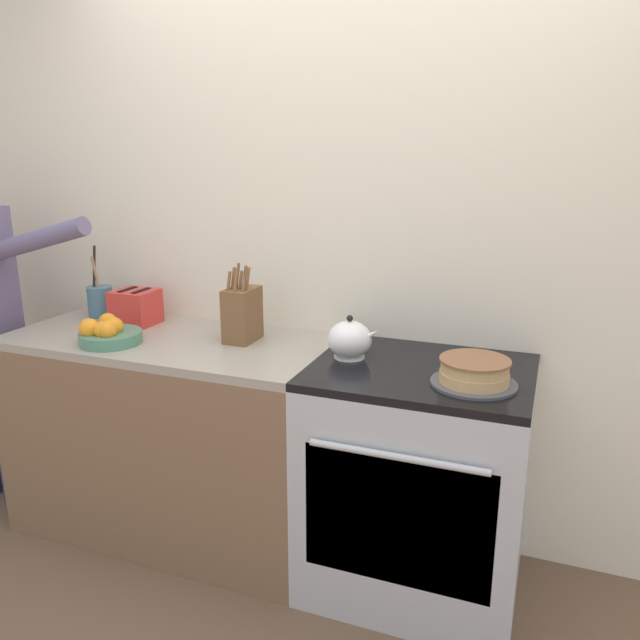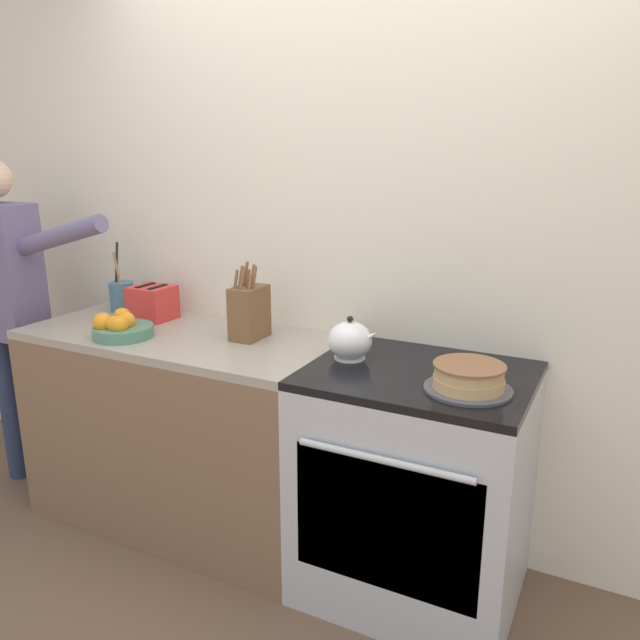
{
  "view_description": "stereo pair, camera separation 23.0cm",
  "coord_description": "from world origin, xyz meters",
  "px_view_note": "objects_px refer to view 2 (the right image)",
  "views": [
    {
      "loc": [
        0.76,
        -1.79,
        1.65
      ],
      "look_at": [
        -0.04,
        0.29,
        1.04
      ],
      "focal_mm": 35.0,
      "sensor_mm": 36.0,
      "label": 1
    },
    {
      "loc": [
        0.97,
        -1.69,
        1.65
      ],
      "look_at": [
        -0.04,
        0.29,
        1.04
      ],
      "focal_mm": 35.0,
      "sensor_mm": 36.0,
      "label": 2
    }
  ],
  "objects_px": {
    "utensil_crock": "(122,296)",
    "layer_cake": "(469,378)",
    "fruit_bowl": "(120,327)",
    "stove_range": "(414,484)",
    "person_baker": "(8,298)",
    "knife_block": "(249,312)",
    "toaster": "(153,303)",
    "tea_kettle": "(350,341)"
  },
  "relations": [
    {
      "from": "utensil_crock",
      "to": "layer_cake",
      "type": "bearing_deg",
      "value": -8.93
    },
    {
      "from": "layer_cake",
      "to": "fruit_bowl",
      "type": "relative_size",
      "value": 1.15
    },
    {
      "from": "stove_range",
      "to": "layer_cake",
      "type": "distance_m",
      "value": 0.53
    },
    {
      "from": "fruit_bowl",
      "to": "person_baker",
      "type": "bearing_deg",
      "value": 175.37
    },
    {
      "from": "knife_block",
      "to": "toaster",
      "type": "height_order",
      "value": "knife_block"
    },
    {
      "from": "stove_range",
      "to": "utensil_crock",
      "type": "height_order",
      "value": "utensil_crock"
    },
    {
      "from": "layer_cake",
      "to": "utensil_crock",
      "type": "distance_m",
      "value": 1.78
    },
    {
      "from": "stove_range",
      "to": "toaster",
      "type": "bearing_deg",
      "value": 174.48
    },
    {
      "from": "tea_kettle",
      "to": "person_baker",
      "type": "xyz_separation_m",
      "value": [
        -1.74,
        -0.12,
        0.0
      ]
    },
    {
      "from": "layer_cake",
      "to": "stove_range",
      "type": "bearing_deg",
      "value": 153.39
    },
    {
      "from": "tea_kettle",
      "to": "toaster",
      "type": "xyz_separation_m",
      "value": [
        -1.05,
        0.11,
        0.01
      ]
    },
    {
      "from": "knife_block",
      "to": "fruit_bowl",
      "type": "bearing_deg",
      "value": -154.65
    },
    {
      "from": "layer_cake",
      "to": "knife_block",
      "type": "xyz_separation_m",
      "value": [
        -0.96,
        0.17,
        0.07
      ]
    },
    {
      "from": "layer_cake",
      "to": "knife_block",
      "type": "height_order",
      "value": "knife_block"
    },
    {
      "from": "layer_cake",
      "to": "fruit_bowl",
      "type": "height_order",
      "value": "fruit_bowl"
    },
    {
      "from": "person_baker",
      "to": "tea_kettle",
      "type": "bearing_deg",
      "value": -9.95
    },
    {
      "from": "tea_kettle",
      "to": "fruit_bowl",
      "type": "xyz_separation_m",
      "value": [
        -0.97,
        -0.18,
        -0.03
      ]
    },
    {
      "from": "stove_range",
      "to": "tea_kettle",
      "type": "xyz_separation_m",
      "value": [
        -0.28,
        0.02,
        0.51
      ]
    },
    {
      "from": "tea_kettle",
      "to": "stove_range",
      "type": "bearing_deg",
      "value": -4.43
    },
    {
      "from": "fruit_bowl",
      "to": "person_baker",
      "type": "distance_m",
      "value": 0.78
    },
    {
      "from": "utensil_crock",
      "to": "fruit_bowl",
      "type": "bearing_deg",
      "value": -46.95
    },
    {
      "from": "knife_block",
      "to": "person_baker",
      "type": "relative_size",
      "value": 0.19
    },
    {
      "from": "utensil_crock",
      "to": "fruit_bowl",
      "type": "relative_size",
      "value": 1.34
    },
    {
      "from": "knife_block",
      "to": "toaster",
      "type": "bearing_deg",
      "value": 174.51
    },
    {
      "from": "knife_block",
      "to": "toaster",
      "type": "xyz_separation_m",
      "value": [
        -0.57,
        0.05,
        -0.04
      ]
    },
    {
      "from": "person_baker",
      "to": "toaster",
      "type": "bearing_deg",
      "value": 4.05
    },
    {
      "from": "fruit_bowl",
      "to": "knife_block",
      "type": "bearing_deg",
      "value": 25.35
    },
    {
      "from": "stove_range",
      "to": "knife_block",
      "type": "distance_m",
      "value": 0.94
    },
    {
      "from": "utensil_crock",
      "to": "toaster",
      "type": "height_order",
      "value": "utensil_crock"
    },
    {
      "from": "layer_cake",
      "to": "toaster",
      "type": "bearing_deg",
      "value": 171.52
    },
    {
      "from": "stove_range",
      "to": "fruit_bowl",
      "type": "relative_size",
      "value": 3.58
    },
    {
      "from": "stove_range",
      "to": "layer_cake",
      "type": "height_order",
      "value": "layer_cake"
    },
    {
      "from": "knife_block",
      "to": "utensil_crock",
      "type": "bearing_deg",
      "value": 172.63
    },
    {
      "from": "stove_range",
      "to": "toaster",
      "type": "relative_size",
      "value": 4.53
    },
    {
      "from": "tea_kettle",
      "to": "utensil_crock",
      "type": "relative_size",
      "value": 0.61
    },
    {
      "from": "knife_block",
      "to": "person_baker",
      "type": "xyz_separation_m",
      "value": [
        -1.26,
        -0.17,
        -0.04
      ]
    },
    {
      "from": "knife_block",
      "to": "fruit_bowl",
      "type": "xyz_separation_m",
      "value": [
        -0.49,
        -0.23,
        -0.07
      ]
    },
    {
      "from": "utensil_crock",
      "to": "toaster",
      "type": "distance_m",
      "value": 0.24
    },
    {
      "from": "layer_cake",
      "to": "utensil_crock",
      "type": "relative_size",
      "value": 0.86
    },
    {
      "from": "tea_kettle",
      "to": "person_baker",
      "type": "distance_m",
      "value": 1.75
    },
    {
      "from": "fruit_bowl",
      "to": "person_baker",
      "type": "height_order",
      "value": "person_baker"
    },
    {
      "from": "fruit_bowl",
      "to": "toaster",
      "type": "bearing_deg",
      "value": 105.06
    }
  ]
}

